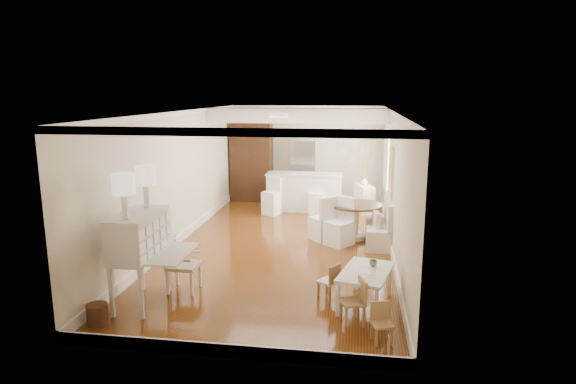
% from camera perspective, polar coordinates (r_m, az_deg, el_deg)
% --- Properties ---
extents(room, '(9.00, 9.04, 2.82)m').
position_cam_1_polar(room, '(10.18, -0.10, 4.96)').
color(room, brown).
rests_on(room, ground).
extents(secretary_bureau, '(1.13, 1.16, 1.44)m').
position_cam_1_polar(secretary_bureau, '(7.67, -17.13, -7.56)').
color(secretary_bureau, beige).
rests_on(secretary_bureau, ground).
extents(gustavian_armchair, '(0.52, 0.52, 0.89)m').
position_cam_1_polar(gustavian_armchair, '(8.06, -12.29, -8.38)').
color(gustavian_armchair, white).
rests_on(gustavian_armchair, ground).
extents(wicker_basket, '(0.33, 0.33, 0.29)m').
position_cam_1_polar(wicker_basket, '(7.42, -21.66, -13.31)').
color(wicker_basket, '#4D2D18').
rests_on(wicker_basket, ground).
extents(kids_table, '(0.93, 1.25, 0.56)m').
position_cam_1_polar(kids_table, '(7.51, 9.17, -11.18)').
color(kids_table, white).
rests_on(kids_table, ground).
extents(kids_chair_a, '(0.41, 0.41, 0.66)m').
position_cam_1_polar(kids_chair_a, '(6.92, 7.68, -12.71)').
color(kids_chair_a, '#A6814B').
rests_on(kids_chair_a, ground).
extents(kids_chair_b, '(0.39, 0.39, 0.58)m').
position_cam_1_polar(kids_chair_b, '(7.68, 4.81, -10.42)').
color(kids_chair_b, '#9A7446').
rests_on(kids_chair_b, ground).
extents(kids_chair_c, '(0.32, 0.32, 0.53)m').
position_cam_1_polar(kids_chair_c, '(6.53, 11.09, -15.04)').
color(kids_chair_c, tan).
rests_on(kids_chair_c, ground).
extents(banquette, '(0.52, 1.60, 0.98)m').
position_cam_1_polar(banquette, '(10.54, 10.62, -3.28)').
color(banquette, silver).
rests_on(banquette, ground).
extents(dining_table, '(1.40, 1.40, 0.78)m').
position_cam_1_polar(dining_table, '(10.74, 7.99, -3.46)').
color(dining_table, '#4C3018').
rests_on(dining_table, ground).
extents(slip_chair_near, '(0.69, 0.69, 1.02)m').
position_cam_1_polar(slip_chair_near, '(10.21, 6.10, -3.51)').
color(slip_chair_near, white).
rests_on(slip_chair_near, ground).
extents(slip_chair_far, '(0.68, 0.68, 1.00)m').
position_cam_1_polar(slip_chair_far, '(10.54, 4.19, -3.05)').
color(slip_chair_far, white).
rests_on(slip_chair_far, ground).
extents(breakfast_counter, '(2.05, 0.65, 1.03)m').
position_cam_1_polar(breakfast_counter, '(13.13, 1.93, 0.00)').
color(breakfast_counter, white).
rests_on(breakfast_counter, ground).
extents(bar_stool_left, '(0.51, 0.51, 0.99)m').
position_cam_1_polar(bar_stool_left, '(12.68, -1.98, -0.52)').
color(bar_stool_left, white).
rests_on(bar_stool_left, ground).
extents(bar_stool_right, '(0.40, 0.40, 0.90)m').
position_cam_1_polar(bar_stool_right, '(12.80, 3.24, -0.62)').
color(bar_stool_right, white).
rests_on(bar_stool_right, ground).
extents(pantry_cabinet, '(1.20, 0.60, 2.30)m').
position_cam_1_polar(pantry_cabinet, '(14.35, -4.34, 3.56)').
color(pantry_cabinet, '#381E11').
rests_on(pantry_cabinet, ground).
extents(fridge, '(0.75, 0.65, 1.80)m').
position_cam_1_polar(fridge, '(14.07, 3.23, 2.38)').
color(fridge, silver).
rests_on(fridge, ground).
extents(sideboard, '(0.59, 0.84, 0.74)m').
position_cam_1_polar(sideboard, '(13.17, 8.99, -0.75)').
color(sideboard, silver).
rests_on(sideboard, ground).
extents(pencil_cup, '(0.12, 0.12, 0.10)m').
position_cam_1_polar(pencil_cup, '(7.59, 10.05, -8.31)').
color(pencil_cup, '#609C5B').
rests_on(pencil_cup, kids_table).
extents(branch_vase, '(0.21, 0.21, 0.19)m').
position_cam_1_polar(branch_vase, '(13.08, 9.03, 1.26)').
color(branch_vase, white).
rests_on(branch_vase, sideboard).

